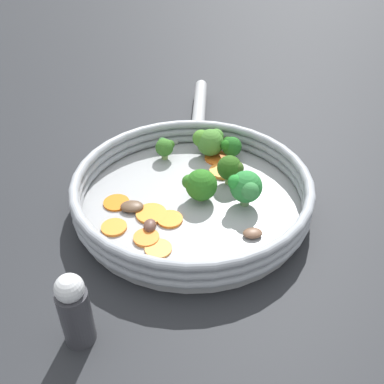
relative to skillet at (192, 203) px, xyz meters
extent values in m
plane|color=black|center=(0.00, 0.00, -0.01)|extent=(4.00, 4.00, 0.00)
cylinder|color=#939699|center=(0.00, 0.00, 0.00)|extent=(0.34, 0.34, 0.01)
torus|color=#8F949C|center=(0.00, 0.00, 0.01)|extent=(0.35, 0.35, 0.01)
torus|color=#8F949C|center=(0.00, 0.00, 0.03)|extent=(0.35, 0.35, 0.01)
torus|color=#8F949C|center=(0.00, 0.00, 0.04)|extent=(0.35, 0.35, 0.01)
cylinder|color=#999B9E|center=(0.20, 0.20, 0.02)|extent=(0.17, 0.17, 0.02)
sphere|color=#919894|center=(0.14, 0.09, 0.01)|extent=(0.01, 0.01, 0.01)
sphere|color=#969A94|center=(0.09, 0.14, 0.01)|extent=(0.01, 0.01, 0.01)
cylinder|color=#EC923E|center=(-0.10, -0.05, 0.01)|extent=(0.05, 0.05, 0.00)
cylinder|color=orange|center=(-0.07, 0.01, 0.01)|extent=(0.06, 0.06, 0.00)
cylinder|color=orange|center=(-0.05, -0.01, 0.01)|extent=(0.05, 0.05, 0.00)
cylinder|color=orange|center=(0.08, 0.02, 0.01)|extent=(0.06, 0.06, 0.01)
cylinder|color=orange|center=(0.11, 0.05, 0.01)|extent=(0.06, 0.06, 0.00)
cylinder|color=orange|center=(-0.10, -0.02, 0.01)|extent=(0.05, 0.05, 0.00)
cylinder|color=orange|center=(-0.12, 0.03, 0.01)|extent=(0.05, 0.05, 0.00)
cylinder|color=orange|center=(-0.09, 0.07, 0.01)|extent=(0.04, 0.04, 0.00)
cylinder|color=#659747|center=(0.01, -0.01, 0.01)|extent=(0.01, 0.01, 0.01)
sphere|color=#26651B|center=(0.01, -0.01, 0.03)|extent=(0.05, 0.05, 0.05)
sphere|color=#2A651E|center=(0.00, 0.01, 0.04)|extent=(0.02, 0.02, 0.02)
sphere|color=#2E6218|center=(0.00, 0.00, 0.04)|extent=(0.02, 0.02, 0.02)
cylinder|color=#7D9C54|center=(0.07, -0.01, 0.02)|extent=(0.01, 0.01, 0.02)
sphere|color=#264F15|center=(0.07, -0.01, 0.04)|extent=(0.04, 0.04, 0.04)
sphere|color=#2A4717|center=(0.08, -0.02, 0.04)|extent=(0.02, 0.02, 0.02)
sphere|color=#2F4B19|center=(0.08, -0.02, 0.04)|extent=(0.02, 0.02, 0.02)
sphere|color=#2F4E14|center=(0.08, -0.02, 0.04)|extent=(0.02, 0.02, 0.02)
cylinder|color=#7B985A|center=(0.11, 0.07, 0.01)|extent=(0.01, 0.01, 0.01)
sphere|color=#3F752C|center=(0.11, 0.07, 0.03)|extent=(0.05, 0.05, 0.05)
sphere|color=#447D28|center=(0.10, 0.08, 0.04)|extent=(0.03, 0.03, 0.03)
sphere|color=#3D742B|center=(0.12, 0.07, 0.04)|extent=(0.03, 0.03, 0.03)
cylinder|color=#609047|center=(0.13, 0.04, 0.01)|extent=(0.01, 0.01, 0.02)
sphere|color=#1D581B|center=(0.13, 0.04, 0.03)|extent=(0.03, 0.03, 0.03)
sphere|color=#1C5514|center=(0.13, 0.05, 0.03)|extent=(0.02, 0.02, 0.02)
sphere|color=#1B5915|center=(0.11, 0.04, 0.04)|extent=(0.02, 0.02, 0.02)
cylinder|color=#8CAE5D|center=(0.04, 0.12, 0.01)|extent=(0.01, 0.01, 0.01)
sphere|color=#316722|center=(0.04, 0.12, 0.03)|extent=(0.03, 0.03, 0.03)
sphere|color=#2C5E2A|center=(0.05, 0.13, 0.03)|extent=(0.02, 0.02, 0.02)
sphere|color=#2C5F1B|center=(0.05, 0.11, 0.03)|extent=(0.02, 0.02, 0.02)
cylinder|color=#608652|center=(0.05, -0.06, 0.02)|extent=(0.01, 0.01, 0.02)
sphere|color=#277632|center=(0.05, -0.06, 0.04)|extent=(0.05, 0.05, 0.05)
sphere|color=#217F2B|center=(0.04, -0.05, 0.05)|extent=(0.02, 0.02, 0.02)
sphere|color=#2F7539|center=(0.04, -0.07, 0.04)|extent=(0.03, 0.03, 0.03)
ellipsoid|color=brown|center=(0.01, -0.11, 0.01)|extent=(0.03, 0.03, 0.01)
ellipsoid|color=brown|center=(-0.09, -0.01, 0.01)|extent=(0.03, 0.03, 0.01)
ellipsoid|color=brown|center=(-0.08, 0.04, 0.01)|extent=(0.04, 0.04, 0.01)
cylinder|color=#333338|center=(-0.25, -0.09, 0.03)|extent=(0.03, 0.03, 0.07)
sphere|color=silver|center=(-0.25, -0.09, 0.08)|extent=(0.03, 0.03, 0.03)
camera|label=1|loc=(-0.36, -0.39, 0.43)|focal=42.00mm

